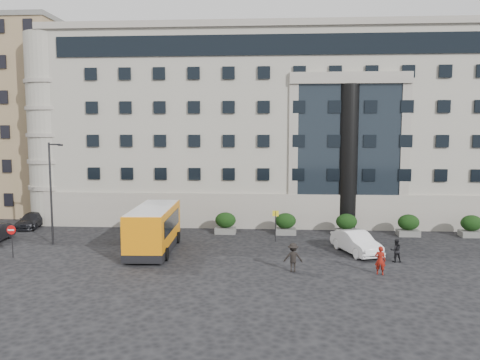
# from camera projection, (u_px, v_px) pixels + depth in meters

# --- Properties ---
(ground) EXTENTS (120.00, 120.00, 0.00)m
(ground) POSITION_uv_depth(u_px,v_px,m) (198.00, 257.00, 33.06)
(ground) COLOR black
(ground) RESTS_ON ground
(civic_building) EXTENTS (44.00, 24.00, 18.00)m
(civic_building) POSITION_uv_depth(u_px,v_px,m) (279.00, 130.00, 53.58)
(civic_building) COLOR #A19E8F
(civic_building) RESTS_ON ground
(entrance_column) EXTENTS (1.80, 1.80, 13.00)m
(entrance_column) POSITION_uv_depth(u_px,v_px,m) (348.00, 158.00, 41.85)
(entrance_column) COLOR black
(entrance_column) RESTS_ON ground
(apartment_near) EXTENTS (14.00, 14.00, 20.00)m
(apartment_near) POSITION_uv_depth(u_px,v_px,m) (16.00, 121.00, 53.39)
(apartment_near) COLOR #8C7651
(apartment_near) RESTS_ON ground
(apartment_far) EXTENTS (13.00, 13.00, 22.00)m
(apartment_far) POSITION_uv_depth(u_px,v_px,m) (60.00, 117.00, 71.34)
(apartment_far) COLOR brown
(apartment_far) RESTS_ON ground
(hedge_a) EXTENTS (1.80, 1.26, 1.84)m
(hedge_a) POSITION_uv_depth(u_px,v_px,m) (167.00, 222.00, 40.96)
(hedge_a) COLOR #5F5F5D
(hedge_a) RESTS_ON ground
(hedge_b) EXTENTS (1.80, 1.26, 1.84)m
(hedge_b) POSITION_uv_depth(u_px,v_px,m) (226.00, 223.00, 40.63)
(hedge_b) COLOR #5F5F5D
(hedge_b) RESTS_ON ground
(hedge_c) EXTENTS (1.80, 1.26, 1.84)m
(hedge_c) POSITION_uv_depth(u_px,v_px,m) (285.00, 224.00, 40.30)
(hedge_c) COLOR #5F5F5D
(hedge_c) RESTS_ON ground
(hedge_d) EXTENTS (1.80, 1.26, 1.84)m
(hedge_d) POSITION_uv_depth(u_px,v_px,m) (346.00, 224.00, 39.98)
(hedge_d) COLOR #5F5F5D
(hedge_d) RESTS_ON ground
(hedge_e) EXTENTS (1.80, 1.26, 1.84)m
(hedge_e) POSITION_uv_depth(u_px,v_px,m) (408.00, 225.00, 39.65)
(hedge_e) COLOR #5F5F5D
(hedge_e) RESTS_ON ground
(hedge_f) EXTENTS (1.80, 1.26, 1.84)m
(hedge_f) POSITION_uv_depth(u_px,v_px,m) (471.00, 226.00, 39.32)
(hedge_f) COLOR #5F5F5D
(hedge_f) RESTS_ON ground
(street_lamp) EXTENTS (1.16, 0.18, 8.00)m
(street_lamp) POSITION_uv_depth(u_px,v_px,m) (52.00, 189.00, 36.34)
(street_lamp) COLOR #262628
(street_lamp) RESTS_ON ground
(bus_stop_sign) EXTENTS (0.50, 0.08, 2.52)m
(bus_stop_sign) POSITION_uv_depth(u_px,v_px,m) (276.00, 220.00, 37.50)
(bus_stop_sign) COLOR #262628
(bus_stop_sign) RESTS_ON ground
(no_entry_sign) EXTENTS (0.64, 0.16, 2.32)m
(no_entry_sign) POSITION_uv_depth(u_px,v_px,m) (12.00, 235.00, 32.68)
(no_entry_sign) COLOR #262628
(no_entry_sign) RESTS_ON ground
(minibus) EXTENTS (3.21, 8.02, 3.30)m
(minibus) POSITION_uv_depth(u_px,v_px,m) (154.00, 227.00, 34.50)
(minibus) COLOR orange
(minibus) RESTS_ON ground
(red_truck) EXTENTS (2.77, 5.04, 2.58)m
(red_truck) POSITION_uv_depth(u_px,v_px,m) (117.00, 199.00, 51.90)
(red_truck) COLOR maroon
(red_truck) RESTS_ON ground
(parked_car_c) EXTENTS (2.41, 4.69, 1.30)m
(parked_car_c) POSITION_uv_depth(u_px,v_px,m) (32.00, 220.00, 43.32)
(parked_car_c) COLOR black
(parked_car_c) RESTS_ON ground
(parked_car_d) EXTENTS (2.47, 5.15, 1.41)m
(parked_car_d) POSITION_uv_depth(u_px,v_px,m) (67.00, 210.00, 48.82)
(parked_car_d) COLOR black
(parked_car_d) RESTS_ON ground
(white_taxi) EXTENTS (3.29, 5.23, 1.63)m
(white_taxi) POSITION_uv_depth(u_px,v_px,m) (356.00, 242.00, 33.99)
(white_taxi) COLOR white
(white_taxi) RESTS_ON ground
(pedestrian_a) EXTENTS (0.76, 0.61, 1.79)m
(pedestrian_a) POSITION_uv_depth(u_px,v_px,m) (380.00, 260.00, 28.95)
(pedestrian_a) COLOR maroon
(pedestrian_a) RESTS_ON ground
(pedestrian_b) EXTENTS (0.79, 0.63, 1.59)m
(pedestrian_b) POSITION_uv_depth(u_px,v_px,m) (396.00, 250.00, 31.76)
(pedestrian_b) COLOR black
(pedestrian_b) RESTS_ON ground
(pedestrian_c) EXTENTS (1.20, 0.71, 1.84)m
(pedestrian_c) POSITION_uv_depth(u_px,v_px,m) (293.00, 257.00, 29.54)
(pedestrian_c) COLOR black
(pedestrian_c) RESTS_ON ground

